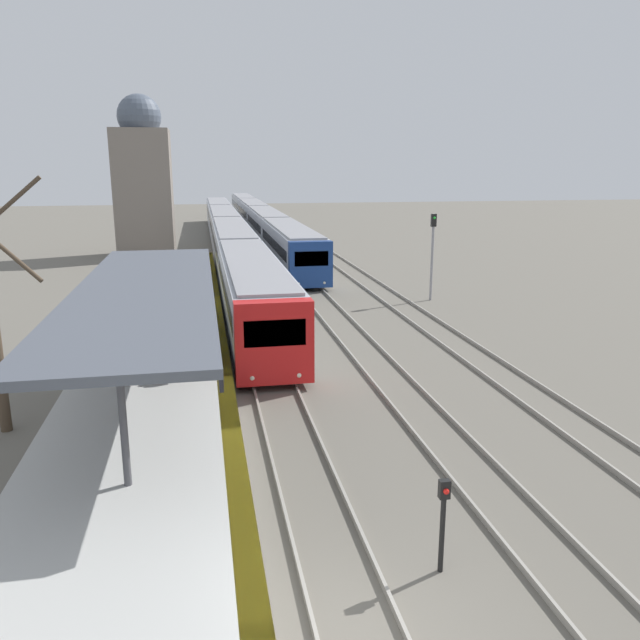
% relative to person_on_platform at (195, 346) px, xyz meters
% --- Properties ---
extents(track_platform_line, '(1.51, 120.00, 0.15)m').
position_rel_person_on_platform_xyz_m(track_platform_line, '(2.59, -10.85, -1.90)').
color(track_platform_line, gray).
rests_on(track_platform_line, ground_plane).
extents(track_middle_line, '(1.51, 120.00, 0.15)m').
position_rel_person_on_platform_xyz_m(track_middle_line, '(6.74, -10.85, -1.90)').
color(track_middle_line, gray).
rests_on(track_middle_line, ground_plane).
extents(platform_canopy, '(4.00, 16.75, 2.95)m').
position_rel_person_on_platform_xyz_m(platform_canopy, '(-1.33, -0.06, 1.83)').
color(platform_canopy, '#4C515B').
rests_on(platform_canopy, station_platform).
extents(person_on_platform, '(0.40, 0.40, 1.66)m').
position_rel_person_on_platform_xyz_m(person_on_platform, '(0.00, 0.00, 0.00)').
color(person_on_platform, '#2D2D33').
rests_on(person_on_platform, station_platform).
extents(train_near, '(2.66, 68.82, 3.22)m').
position_rel_person_on_platform_xyz_m(train_near, '(2.59, 35.08, -0.19)').
color(train_near, red).
rests_on(train_near, ground_plane).
extents(train_far, '(2.64, 66.55, 3.18)m').
position_rel_person_on_platform_xyz_m(train_far, '(6.74, 50.55, -0.21)').
color(train_far, navy).
rests_on(train_far, ground_plane).
extents(signal_post_near, '(0.20, 0.22, 1.89)m').
position_rel_person_on_platform_xyz_m(signal_post_near, '(4.50, -9.39, -0.80)').
color(signal_post_near, black).
rests_on(signal_post_near, ground_plane).
extents(signal_mast_far, '(0.28, 0.29, 4.86)m').
position_rel_person_on_platform_xyz_m(signal_mast_far, '(13.00, 13.87, 1.10)').
color(signal_mast_far, gray).
rests_on(signal_mast_far, ground_plane).
extents(distant_domed_building, '(4.57, 4.57, 13.08)m').
position_rel_person_on_platform_xyz_m(distant_domed_building, '(-4.18, 35.71, 4.23)').
color(distant_domed_building, slate).
rests_on(distant_domed_building, ground_plane).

